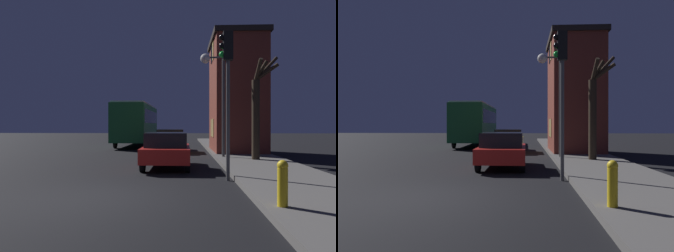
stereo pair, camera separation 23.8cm
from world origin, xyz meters
The scene contains 10 objects.
ground_plane centered at (0.00, 0.00, 0.00)m, with size 120.00×120.00×0.00m, color black.
sidewalk centered at (5.27, 0.00, 0.09)m, with size 3.18×60.00×0.17m.
brick_building centered at (5.32, 12.48, 3.66)m, with size 3.12×5.36×6.94m.
streetlamp centered at (3.59, 8.60, 4.02)m, with size 1.21×0.49×5.15m.
traffic_light centered at (3.46, 2.54, 3.36)m, with size 0.43×0.24×4.70m.
bare_tree centered at (5.47, 7.33, 2.47)m, with size 1.29×1.13×4.78m.
bus centered at (-1.88, 19.92, 2.06)m, with size 2.49×10.81×3.44m.
car_near_lane centered at (1.41, 5.48, 0.76)m, with size 1.85×3.92×1.45m.
car_mid_lane centered at (1.24, 13.60, 0.76)m, with size 1.88×4.52×1.47m.
fire_hydrant centered at (4.03, -1.39, 0.65)m, with size 0.21×0.21×0.91m.
Camera 1 is at (2.11, -7.84, 1.77)m, focal length 35.00 mm.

